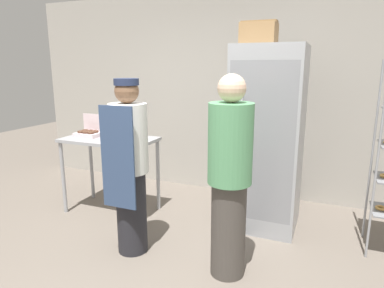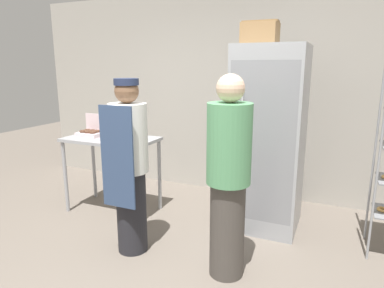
{
  "view_description": "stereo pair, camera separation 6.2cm",
  "coord_description": "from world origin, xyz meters",
  "px_view_note": "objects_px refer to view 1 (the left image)",
  "views": [
    {
      "loc": [
        1.22,
        -2.15,
        1.75
      ],
      "look_at": [
        0.01,
        0.76,
        1.03
      ],
      "focal_mm": 32.0,
      "sensor_mm": 36.0,
      "label": 1
    },
    {
      "loc": [
        1.28,
        -2.13,
        1.75
      ],
      "look_at": [
        0.01,
        0.76,
        1.03
      ],
      "focal_mm": 32.0,
      "sensor_mm": 36.0,
      "label": 2
    }
  ],
  "objects_px": {
    "refrigerator": "(267,139)",
    "blender_pitcher": "(137,128)",
    "person_customer": "(230,178)",
    "cardboard_storage_box": "(259,33)",
    "person_baker": "(129,166)",
    "donut_box": "(89,133)"
  },
  "relations": [
    {
      "from": "refrigerator",
      "to": "blender_pitcher",
      "type": "bearing_deg",
      "value": -169.78
    },
    {
      "from": "blender_pitcher",
      "to": "person_customer",
      "type": "xyz_separation_m",
      "value": [
        1.36,
        -0.81,
        -0.18
      ]
    },
    {
      "from": "refrigerator",
      "to": "cardboard_storage_box",
      "type": "bearing_deg",
      "value": -178.55
    },
    {
      "from": "cardboard_storage_box",
      "to": "person_baker",
      "type": "relative_size",
      "value": 0.22
    },
    {
      "from": "cardboard_storage_box",
      "to": "blender_pitcher",
      "type": "bearing_deg",
      "value": -168.9
    },
    {
      "from": "person_baker",
      "to": "blender_pitcher",
      "type": "bearing_deg",
      "value": 116.76
    },
    {
      "from": "refrigerator",
      "to": "person_baker",
      "type": "xyz_separation_m",
      "value": [
        -1.06,
        -1.07,
        -0.12
      ]
    },
    {
      "from": "cardboard_storage_box",
      "to": "person_customer",
      "type": "bearing_deg",
      "value": -88.12
    },
    {
      "from": "refrigerator",
      "to": "person_customer",
      "type": "distance_m",
      "value": 1.09
    },
    {
      "from": "blender_pitcher",
      "to": "cardboard_storage_box",
      "type": "bearing_deg",
      "value": 11.1
    },
    {
      "from": "blender_pitcher",
      "to": "cardboard_storage_box",
      "type": "relative_size",
      "value": 0.78
    },
    {
      "from": "refrigerator",
      "to": "person_baker",
      "type": "distance_m",
      "value": 1.51
    },
    {
      "from": "blender_pitcher",
      "to": "person_customer",
      "type": "relative_size",
      "value": 0.17
    },
    {
      "from": "refrigerator",
      "to": "person_baker",
      "type": "relative_size",
      "value": 1.19
    },
    {
      "from": "cardboard_storage_box",
      "to": "donut_box",
      "type": "bearing_deg",
      "value": -169.4
    },
    {
      "from": "blender_pitcher",
      "to": "person_baker",
      "type": "height_order",
      "value": "person_baker"
    },
    {
      "from": "cardboard_storage_box",
      "to": "person_baker",
      "type": "height_order",
      "value": "cardboard_storage_box"
    },
    {
      "from": "donut_box",
      "to": "person_customer",
      "type": "height_order",
      "value": "person_customer"
    },
    {
      "from": "donut_box",
      "to": "blender_pitcher",
      "type": "distance_m",
      "value": 0.63
    },
    {
      "from": "refrigerator",
      "to": "donut_box",
      "type": "xyz_separation_m",
      "value": [
        -2.08,
        -0.37,
        -0.02
      ]
    },
    {
      "from": "person_customer",
      "to": "person_baker",
      "type": "bearing_deg",
      "value": 179.65
    },
    {
      "from": "donut_box",
      "to": "person_customer",
      "type": "bearing_deg",
      "value": -19.71
    }
  ]
}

